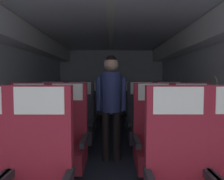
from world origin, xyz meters
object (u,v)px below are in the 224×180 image
at_px(seat_b_right_aisle, 192,141).
at_px(seat_c_left_window, 51,124).
at_px(seat_b_right_window, 153,142).
at_px(seat_d_right_aisle, 156,113).
at_px(seat_b_left_window, 26,141).
at_px(seat_c_right_aisle, 168,123).
at_px(seat_c_right_window, 141,123).
at_px(seat_d_left_aisle, 86,114).
at_px(seat_b_left_aisle, 66,141).
at_px(seat_d_left_window, 64,113).
at_px(seat_d_right_window, 134,114).
at_px(seat_c_left_aisle, 79,124).
at_px(flight_attendant, 110,97).

bearing_deg(seat_b_right_aisle, seat_c_left_window, 154.38).
height_order(seat_b_right_window, seat_d_right_aisle, same).
bearing_deg(seat_b_left_window, seat_c_right_aisle, 25.45).
bearing_deg(seat_b_right_aisle, seat_b_left_window, 179.90).
xyz_separation_m(seat_c_right_aisle, seat_d_right_aisle, (0.00, 0.94, 0.00)).
relative_size(seat_c_right_window, seat_d_left_aisle, 1.00).
distance_m(seat_b_left_aisle, seat_c_right_window, 1.37).
bearing_deg(seat_d_left_window, seat_c_right_aisle, -26.07).
bearing_deg(seat_d_left_aisle, seat_d_right_window, -0.47).
relative_size(seat_d_left_window, seat_d_left_aisle, 1.00).
bearing_deg(seat_c_left_aisle, flight_attendant, -32.33).
xyz_separation_m(seat_b_right_aisle, seat_c_right_window, (-0.45, 0.93, 0.00)).
bearing_deg(flight_attendant, seat_c_left_window, 162.40).
relative_size(seat_b_left_window, seat_c_right_aisle, 1.00).
bearing_deg(seat_d_left_aisle, seat_c_right_aisle, -32.32).
bearing_deg(seat_b_right_window, seat_b_right_aisle, 0.98).
xyz_separation_m(seat_c_right_aisle, flight_attendant, (-0.95, -0.33, 0.47)).
bearing_deg(seat_b_right_window, flight_attendant, 130.20).
relative_size(seat_b_left_window, seat_b_right_window, 1.00).
height_order(seat_b_left_window, seat_c_right_aisle, same).
bearing_deg(seat_b_left_window, seat_b_left_aisle, 0.23).
bearing_deg(seat_c_right_window, seat_d_right_aisle, 64.11).
distance_m(seat_d_right_aisle, flight_attendant, 1.65).
xyz_separation_m(seat_b_left_aisle, seat_d_left_window, (-0.46, 1.86, 0.00)).
xyz_separation_m(seat_c_left_aisle, seat_c_right_window, (1.02, 0.01, 0.00)).
bearing_deg(seat_b_right_aisle, seat_d_left_aisle, 128.56).
relative_size(seat_b_left_aisle, seat_d_right_aisle, 1.00).
distance_m(seat_b_left_aisle, seat_b_right_aisle, 1.47).
bearing_deg(seat_c_right_window, seat_b_left_window, -148.04).
height_order(seat_c_right_window, flight_attendant, flight_attendant).
distance_m(seat_b_right_window, seat_d_left_aisle, 2.12).
relative_size(seat_c_left_aisle, seat_d_left_aisle, 1.00).
relative_size(seat_c_right_aisle, seat_d_left_aisle, 1.00).
bearing_deg(seat_d_right_window, seat_c_left_aisle, -137.68).
xyz_separation_m(seat_c_right_aisle, seat_d_right_window, (-0.45, 0.92, 0.00)).
height_order(seat_b_right_window, flight_attendant, flight_attendant).
bearing_deg(seat_c_left_aisle, seat_c_right_aisle, 0.14).
xyz_separation_m(seat_d_left_window, flight_attendant, (0.98, -1.27, 0.47)).
bearing_deg(seat_c_right_window, seat_c_left_window, -179.89).
height_order(seat_c_right_aisle, seat_d_left_window, same).
bearing_deg(seat_c_left_window, seat_c_left_aisle, -0.86).
bearing_deg(seat_d_right_aisle, seat_d_left_window, 179.85).
distance_m(seat_d_left_window, seat_d_right_window, 1.47).
height_order(seat_b_left_window, seat_d_left_window, same).
bearing_deg(seat_d_right_aisle, seat_c_right_aisle, -90.25).
distance_m(seat_b_right_aisle, seat_c_right_aisle, 0.92).
distance_m(seat_b_right_window, seat_c_left_window, 1.74).
relative_size(seat_c_left_aisle, seat_d_left_window, 1.00).
xyz_separation_m(seat_c_right_window, seat_d_right_window, (-0.01, 0.91, 0.00)).
xyz_separation_m(seat_b_right_aisle, seat_b_right_window, (-0.45, -0.01, 0.00)).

